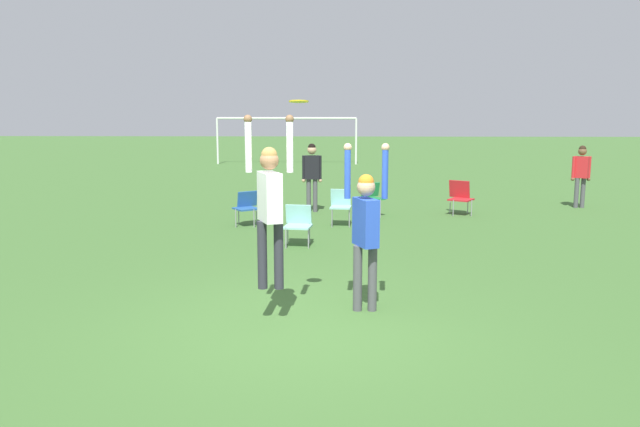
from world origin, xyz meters
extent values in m
plane|color=#3D662D|center=(0.00, 0.00, 0.00)|extent=(120.00, 120.00, 0.00)
cylinder|color=#2D2D38|center=(-0.49, 0.15, 0.86)|extent=(0.12, 0.12, 0.85)
cylinder|color=#2D2D38|center=(-0.29, 0.15, 0.86)|extent=(0.12, 0.12, 0.85)
cube|color=white|center=(-0.39, 0.15, 1.59)|extent=(0.36, 0.50, 0.61)
sphere|color=#9E704C|center=(-0.39, 0.15, 2.04)|extent=(0.23, 0.23, 0.23)
sphere|color=olive|center=(-0.39, 0.15, 2.10)|extent=(0.20, 0.20, 0.20)
cylinder|color=white|center=(-0.64, 0.15, 2.21)|extent=(0.08, 0.08, 0.64)
sphere|color=#9E704C|center=(-0.64, 0.15, 2.53)|extent=(0.10, 0.10, 0.10)
cylinder|color=white|center=(-0.14, 0.15, 2.21)|extent=(0.08, 0.08, 0.64)
sphere|color=#9E704C|center=(-0.14, 0.15, 2.53)|extent=(0.10, 0.10, 0.10)
cylinder|color=#4C4C51|center=(0.71, 0.64, 0.44)|extent=(0.12, 0.12, 0.88)
cylinder|color=#4C4C51|center=(0.90, 0.64, 0.44)|extent=(0.12, 0.12, 0.88)
cube|color=blue|center=(0.81, 0.64, 1.20)|extent=(0.35, 0.48, 0.63)
sphere|color=tan|center=(0.81, 0.64, 1.66)|extent=(0.24, 0.24, 0.24)
sphere|color=orange|center=(0.81, 0.64, 1.72)|extent=(0.20, 0.20, 0.20)
cylinder|color=blue|center=(0.56, 0.64, 1.84)|extent=(0.08, 0.08, 0.66)
sphere|color=tan|center=(0.56, 0.64, 2.17)|extent=(0.10, 0.10, 0.10)
cylinder|color=blue|center=(1.05, 0.64, 1.84)|extent=(0.08, 0.08, 0.66)
sphere|color=tan|center=(1.05, 0.64, 2.17)|extent=(0.10, 0.10, 0.10)
cylinder|color=yellow|center=(-0.04, 0.33, 2.75)|extent=(0.24, 0.24, 0.04)
cylinder|color=gray|center=(0.29, 6.66, 0.23)|extent=(0.02, 0.02, 0.46)
cylinder|color=gray|center=(0.69, 6.66, 0.23)|extent=(0.02, 0.02, 0.46)
cylinder|color=gray|center=(0.29, 7.06, 0.23)|extent=(0.02, 0.02, 0.46)
cylinder|color=gray|center=(0.69, 7.06, 0.23)|extent=(0.02, 0.02, 0.46)
cube|color=#8CC6C1|center=(0.49, 6.86, 0.44)|extent=(0.51, 0.51, 0.04)
cube|color=#8CC6C1|center=(0.49, 7.07, 0.65)|extent=(0.47, 0.15, 0.38)
cylinder|color=gray|center=(3.35, 8.33, 0.21)|extent=(0.02, 0.02, 0.41)
cylinder|color=gray|center=(3.81, 8.33, 0.21)|extent=(0.02, 0.02, 0.41)
cylinder|color=gray|center=(3.35, 8.79, 0.21)|extent=(0.02, 0.02, 0.41)
cylinder|color=gray|center=(3.81, 8.79, 0.21)|extent=(0.02, 0.02, 0.41)
cube|color=#B21E23|center=(3.58, 8.56, 0.39)|extent=(0.74, 0.74, 0.04)
cube|color=#B21E23|center=(3.58, 8.81, 0.64)|extent=(0.52, 0.38, 0.45)
cylinder|color=gray|center=(-0.57, 4.41, 0.20)|extent=(0.02, 0.02, 0.41)
cylinder|color=gray|center=(-0.14, 4.41, 0.20)|extent=(0.02, 0.02, 0.41)
cylinder|color=gray|center=(-0.57, 4.85, 0.20)|extent=(0.02, 0.02, 0.41)
cylinder|color=gray|center=(-0.14, 4.85, 0.20)|extent=(0.02, 0.02, 0.41)
cube|color=#8CC6C1|center=(-0.35, 4.63, 0.39)|extent=(0.58, 0.58, 0.04)
cube|color=#8CC6C1|center=(-0.35, 4.87, 0.60)|extent=(0.52, 0.17, 0.39)
cylinder|color=gray|center=(1.02, 8.07, 0.23)|extent=(0.02, 0.02, 0.46)
cylinder|color=gray|center=(1.49, 8.07, 0.23)|extent=(0.02, 0.02, 0.46)
cylinder|color=gray|center=(1.02, 8.53, 0.23)|extent=(0.02, 0.02, 0.46)
cylinder|color=gray|center=(1.49, 8.53, 0.23)|extent=(0.02, 0.02, 0.46)
cube|color=#1E753D|center=(1.26, 8.30, 0.44)|extent=(0.75, 0.75, 0.04)
cube|color=#1E753D|center=(1.26, 8.55, 0.64)|extent=(0.50, 0.39, 0.36)
cylinder|color=gray|center=(-1.91, 6.61, 0.21)|extent=(0.02, 0.02, 0.42)
cylinder|color=gray|center=(-1.49, 6.61, 0.21)|extent=(0.02, 0.02, 0.42)
cylinder|color=gray|center=(-1.91, 7.03, 0.21)|extent=(0.02, 0.02, 0.42)
cylinder|color=gray|center=(-1.49, 7.03, 0.21)|extent=(0.02, 0.02, 0.42)
cube|color=#235193|center=(-1.70, 6.82, 0.40)|extent=(0.69, 0.69, 0.04)
cube|color=#235193|center=(-1.70, 7.05, 0.60)|extent=(0.46, 0.36, 0.36)
cylinder|color=#4C4C51|center=(6.99, 9.86, 0.41)|extent=(0.12, 0.12, 0.83)
cylinder|color=#4C4C51|center=(7.16, 9.86, 0.41)|extent=(0.12, 0.12, 0.83)
cube|color=red|center=(7.08, 9.86, 1.12)|extent=(0.43, 0.39, 0.59)
sphere|color=brown|center=(7.08, 9.86, 1.56)|extent=(0.22, 0.22, 0.22)
sphere|color=black|center=(7.08, 9.86, 1.62)|extent=(0.19, 0.19, 0.19)
cylinder|color=red|center=(6.86, 9.86, 1.11)|extent=(0.08, 0.08, 0.62)
sphere|color=brown|center=(6.86, 9.86, 0.79)|extent=(0.10, 0.10, 0.10)
cylinder|color=red|center=(7.29, 9.86, 1.11)|extent=(0.08, 0.08, 0.62)
sphere|color=brown|center=(7.29, 9.86, 0.79)|extent=(0.10, 0.10, 0.10)
cylinder|color=#4C4C51|center=(-0.35, 8.91, 0.44)|extent=(0.12, 0.12, 0.87)
cylinder|color=#4C4C51|center=(-0.18, 8.91, 0.44)|extent=(0.12, 0.12, 0.87)
cube|color=black|center=(-0.27, 8.91, 1.18)|extent=(0.39, 0.22, 0.62)
sphere|color=tan|center=(-0.27, 8.91, 1.64)|extent=(0.24, 0.24, 0.24)
sphere|color=black|center=(-0.27, 8.91, 1.70)|extent=(0.20, 0.20, 0.20)
cylinder|color=black|center=(-0.48, 8.91, 1.16)|extent=(0.08, 0.08, 0.65)
sphere|color=tan|center=(-0.48, 8.91, 0.84)|extent=(0.10, 0.10, 0.10)
cylinder|color=black|center=(-0.05, 8.91, 1.16)|extent=(0.08, 0.08, 0.65)
sphere|color=tan|center=(-0.05, 8.91, 0.84)|extent=(0.10, 0.10, 0.10)
cylinder|color=white|center=(-5.72, 24.09, 1.15)|extent=(0.10, 0.10, 2.30)
cylinder|color=white|center=(1.28, 24.09, 1.15)|extent=(0.10, 0.10, 2.30)
cylinder|color=white|center=(-2.22, 24.09, 2.30)|extent=(7.00, 0.10, 0.10)
camera|label=1|loc=(0.46, -7.38, 2.62)|focal=35.00mm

